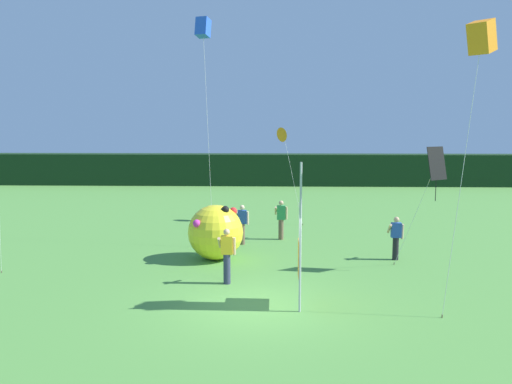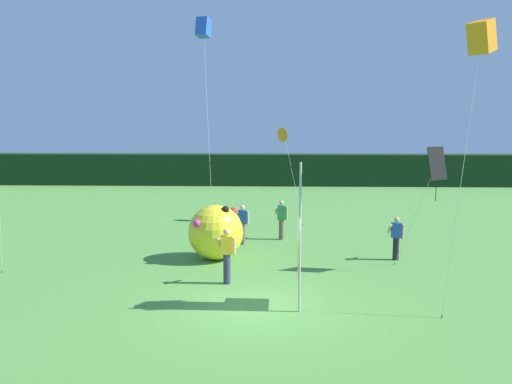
% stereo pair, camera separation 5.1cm
% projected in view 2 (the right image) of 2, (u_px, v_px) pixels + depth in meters
% --- Properties ---
extents(ground_plane, '(120.00, 120.00, 0.00)m').
position_uv_depth(ground_plane, '(258.00, 306.00, 14.10)').
color(ground_plane, '#518E3D').
extents(distant_treeline, '(80.00, 2.40, 2.59)m').
position_uv_depth(distant_treeline, '(270.00, 170.00, 43.38)').
color(distant_treeline, black).
rests_on(distant_treeline, ground).
extents(banner_flag, '(0.06, 1.03, 3.95)m').
position_uv_depth(banner_flag, '(299.00, 239.00, 13.72)').
color(banner_flag, '#B7B7BC').
rests_on(banner_flag, ground).
extents(person_near_banner, '(0.55, 0.48, 1.65)m').
position_uv_depth(person_near_banner, '(243.00, 223.00, 21.41)').
color(person_near_banner, brown).
rests_on(person_near_banner, ground).
extents(person_mid_field, '(0.55, 0.48, 1.73)m').
position_uv_depth(person_mid_field, '(227.00, 254.00, 16.01)').
color(person_mid_field, '#2D334C').
rests_on(person_mid_field, ground).
extents(person_far_left, '(0.55, 0.48, 1.70)m').
position_uv_depth(person_far_left, '(281.00, 219.00, 22.35)').
color(person_far_left, brown).
rests_on(person_far_left, ground).
extents(person_far_right, '(0.55, 0.48, 1.59)m').
position_uv_depth(person_far_right, '(396.00, 237.00, 18.91)').
color(person_far_right, black).
rests_on(person_far_right, ground).
extents(inflatable_balloon, '(2.02, 2.02, 2.03)m').
position_uv_depth(inflatable_balloon, '(216.00, 232.00, 18.96)').
color(inflatable_balloon, yellow).
rests_on(inflatable_balloon, ground).
extents(folding_chair, '(0.51, 0.51, 0.89)m').
position_uv_depth(folding_chair, '(228.00, 235.00, 20.97)').
color(folding_chair, '#BCBCC1').
rests_on(folding_chair, ground).
extents(kite_orange_box_0, '(1.29, 1.00, 7.50)m').
position_uv_depth(kite_orange_box_0, '(482.00, 38.00, 12.85)').
color(kite_orange_box_0, brown).
rests_on(kite_orange_box_0, ground).
extents(kite_orange_delta_1, '(1.36, 1.51, 4.86)m').
position_uv_depth(kite_orange_delta_1, '(284.00, 135.00, 26.23)').
color(kite_orange_delta_1, brown).
rests_on(kite_orange_delta_1, ground).
extents(kite_blue_box_3, '(0.83, 1.74, 9.28)m').
position_uv_depth(kite_blue_box_3, '(203.00, 28.00, 21.17)').
color(kite_blue_box_3, brown).
rests_on(kite_blue_box_3, ground).
extents(kite_black_diamond_4, '(1.49, 1.17, 4.20)m').
position_uv_depth(kite_black_diamond_4, '(436.00, 166.00, 17.02)').
color(kite_black_diamond_4, brown).
rests_on(kite_black_diamond_4, ground).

